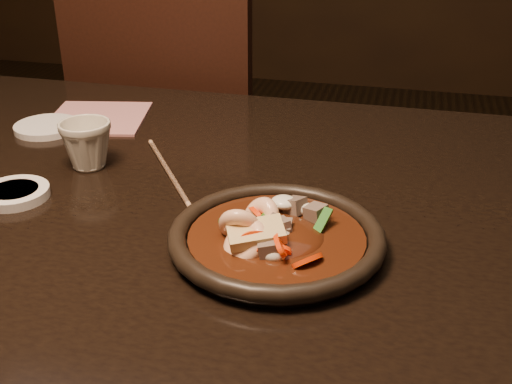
% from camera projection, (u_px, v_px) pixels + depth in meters
% --- Properties ---
extents(table, '(1.60, 0.90, 0.75)m').
position_uv_depth(table, '(116.00, 235.00, 0.94)').
color(table, black).
rests_on(table, floor).
extents(chair, '(0.47, 0.47, 0.96)m').
position_uv_depth(chair, '(183.00, 151.00, 1.60)').
color(chair, black).
rests_on(chair, floor).
extents(plate, '(0.26, 0.26, 0.03)m').
position_uv_depth(plate, '(277.00, 238.00, 0.75)').
color(plate, black).
rests_on(plate, table).
extents(stirfry, '(0.14, 0.15, 0.07)m').
position_uv_depth(stirfry, '(271.00, 234.00, 0.75)').
color(stirfry, '#351609').
rests_on(stirfry, plate).
extents(soy_dish, '(0.09, 0.09, 0.01)m').
position_uv_depth(soy_dish, '(14.00, 193.00, 0.87)').
color(soy_dish, silver).
rests_on(soy_dish, table).
extents(saucer_right, '(0.11, 0.11, 0.01)m').
position_uv_depth(saucer_right, '(47.00, 127.00, 1.10)').
color(saucer_right, silver).
rests_on(saucer_right, table).
extents(tea_cup, '(0.10, 0.10, 0.08)m').
position_uv_depth(tea_cup, '(86.00, 143.00, 0.95)').
color(tea_cup, beige).
rests_on(tea_cup, table).
extents(chopsticks, '(0.14, 0.20, 0.01)m').
position_uv_depth(chopsticks, '(168.00, 171.00, 0.95)').
color(chopsticks, tan).
rests_on(chopsticks, table).
extents(napkin, '(0.20, 0.20, 0.00)m').
position_uv_depth(napkin, '(98.00, 118.00, 1.15)').
color(napkin, '#B67070').
rests_on(napkin, table).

